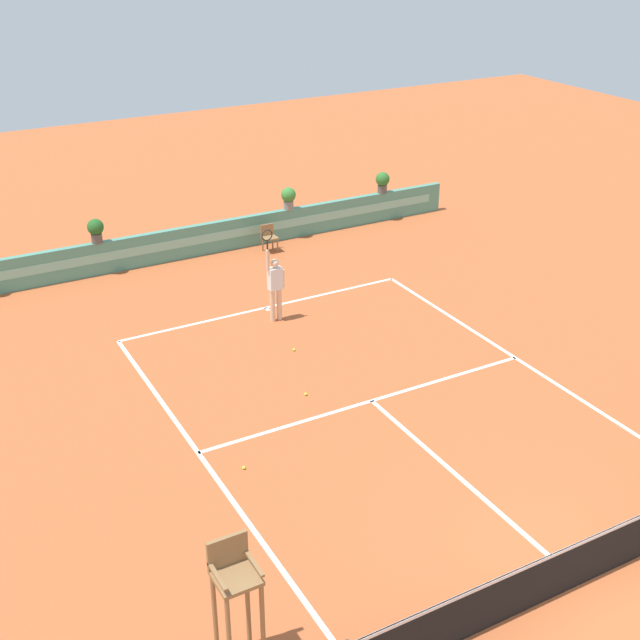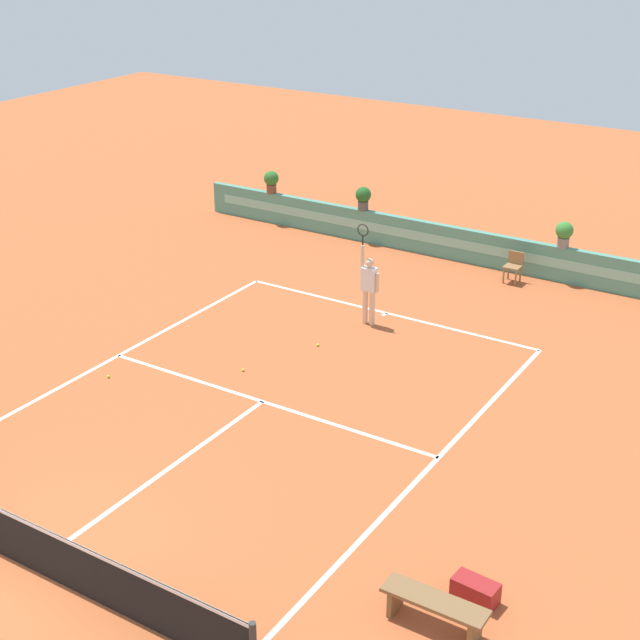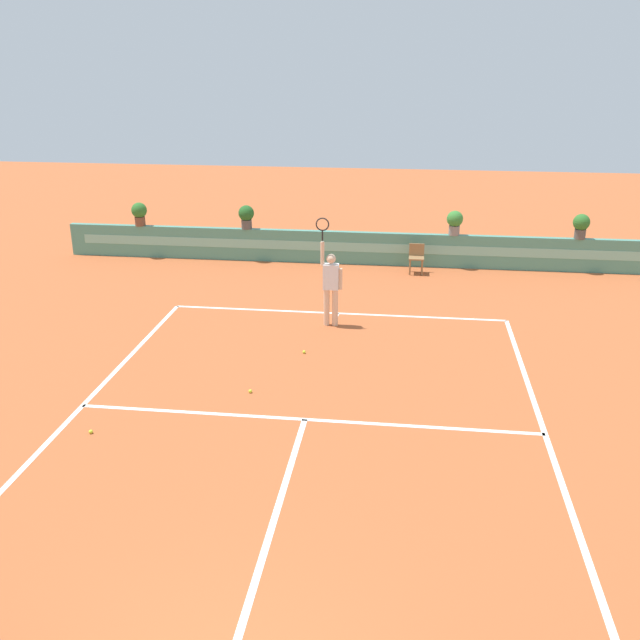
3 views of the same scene
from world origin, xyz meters
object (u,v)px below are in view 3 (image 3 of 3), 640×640
at_px(tennis_player, 331,283).
at_px(potted_plant_far_right, 581,225).
at_px(potted_plant_far_left, 139,212).
at_px(potted_plant_left, 246,215).
at_px(potted_plant_right, 455,221).
at_px(tennis_ball_near_baseline, 91,432).
at_px(tennis_ball_mid_court, 304,352).
at_px(tennis_ball_by_sideline, 250,391).
at_px(ball_kid_chair, 416,257).

distance_m(tennis_player, potted_plant_far_right, 8.56).
distance_m(potted_plant_far_left, potted_plant_left, 3.41).
distance_m(potted_plant_left, potted_plant_right, 6.30).
distance_m(tennis_ball_near_baseline, potted_plant_right, 12.81).
xyz_separation_m(tennis_ball_mid_court, potted_plant_far_right, (7.07, 7.09, 1.38)).
bearing_deg(potted_plant_far_right, tennis_ball_mid_court, -134.94).
xyz_separation_m(tennis_player, potted_plant_left, (-3.21, 5.32, 0.36)).
bearing_deg(tennis_ball_near_baseline, tennis_ball_mid_court, 51.30).
height_order(tennis_ball_near_baseline, potted_plant_left, potted_plant_left).
bearing_deg(potted_plant_far_left, tennis_ball_by_sideline, -58.72).
height_order(tennis_ball_near_baseline, potted_plant_right, potted_plant_right).
bearing_deg(ball_kid_chair, tennis_player, -113.65).
relative_size(tennis_ball_near_baseline, potted_plant_left, 0.09).
bearing_deg(potted_plant_far_right, potted_plant_far_left, 180.00).
height_order(ball_kid_chair, tennis_ball_by_sideline, ball_kid_chair).
xyz_separation_m(tennis_ball_near_baseline, potted_plant_far_left, (-3.17, 10.93, 1.38)).
bearing_deg(tennis_player, potted_plant_right, 59.84).
height_order(ball_kid_chair, tennis_ball_near_baseline, ball_kid_chair).
xyz_separation_m(ball_kid_chair, tennis_ball_near_baseline, (-5.46, -10.20, -0.44)).
height_order(tennis_ball_mid_court, potted_plant_far_left, potted_plant_far_left).
distance_m(tennis_ball_near_baseline, potted_plant_left, 11.02).
bearing_deg(potted_plant_left, potted_plant_far_left, 180.00).
bearing_deg(potted_plant_far_left, tennis_ball_mid_court, -48.58).
relative_size(tennis_ball_by_sideline, potted_plant_far_right, 0.09).
bearing_deg(ball_kid_chair, potted_plant_left, 172.02).
relative_size(ball_kid_chair, potted_plant_far_right, 1.17).
xyz_separation_m(tennis_ball_near_baseline, potted_plant_left, (0.24, 10.93, 1.38)).
bearing_deg(potted_plant_right, potted_plant_left, 180.00).
distance_m(potted_plant_far_left, potted_plant_far_right, 13.32).
relative_size(ball_kid_chair, potted_plant_right, 1.17).
bearing_deg(tennis_player, potted_plant_left, 121.11).
height_order(potted_plant_far_right, potted_plant_right, same).
relative_size(tennis_ball_near_baseline, potted_plant_far_left, 0.09).
height_order(tennis_player, tennis_ball_mid_court, tennis_player).
relative_size(tennis_player, tennis_ball_near_baseline, 38.01).
xyz_separation_m(tennis_player, tennis_ball_by_sideline, (-1.10, -3.76, -1.02)).
relative_size(tennis_player, potted_plant_far_left, 3.57).
distance_m(ball_kid_chair, potted_plant_far_right, 4.84).
bearing_deg(tennis_ball_mid_court, potted_plant_far_left, 131.42).
bearing_deg(tennis_player, tennis_ball_mid_court, -101.80).
distance_m(tennis_ball_mid_court, potted_plant_far_left, 9.55).
distance_m(tennis_ball_near_baseline, potted_plant_far_left, 11.46).
bearing_deg(potted_plant_left, tennis_ball_mid_court, -68.16).
relative_size(tennis_player, potted_plant_far_right, 3.57).
xyz_separation_m(tennis_ball_mid_court, tennis_ball_by_sideline, (-0.73, -2.00, 0.00)).
bearing_deg(potted_plant_left, tennis_player, -58.89).
height_order(ball_kid_chair, tennis_ball_mid_court, ball_kid_chair).
bearing_deg(potted_plant_far_left, tennis_player, -38.77).
xyz_separation_m(tennis_player, tennis_ball_near_baseline, (-3.45, -5.61, -1.02)).
height_order(tennis_ball_mid_court, tennis_ball_by_sideline, same).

